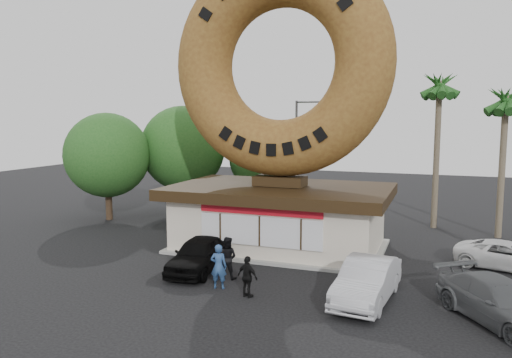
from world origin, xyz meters
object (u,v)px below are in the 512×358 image
object	(u,v)px
person_left	(219,266)
donut_shop	(280,215)
giant_donut	(281,64)
car_white	(508,256)
car_black	(199,254)
person_center	(227,258)
person_right	(248,277)
street_lamp	(298,150)
car_silver	(367,281)
car_grey	(500,302)

from	to	relation	value
person_left	donut_shop	bearing A→B (deg)	-103.63
person_left	giant_donut	bearing A→B (deg)	-103.63
person_left	car_white	distance (m)	13.10
car_black	car_white	distance (m)	13.91
person_center	person_right	distance (m)	2.43
person_left	person_right	size ratio (longest dim) A/B	1.13
person_center	car_white	distance (m)	12.64
donut_shop	person_left	bearing A→B (deg)	-92.96
giant_donut	person_left	distance (m)	10.98
donut_shop	street_lamp	size ratio (longest dim) A/B	1.40
person_left	person_center	world-z (taller)	person_left
donut_shop	car_white	xyz separation A→B (m)	(10.78, 0.03, -1.14)
person_left	car_silver	xyz separation A→B (m)	(5.75, 0.65, -0.12)
street_lamp	car_silver	bearing A→B (deg)	-65.92
person_left	car_black	distance (m)	2.52
street_lamp	car_white	distance (m)	16.56
person_center	person_left	bearing A→B (deg)	98.01
street_lamp	car_grey	world-z (taller)	street_lamp
street_lamp	car_black	bearing A→B (deg)	-91.10
car_white	car_black	bearing A→B (deg)	125.16
street_lamp	giant_donut	bearing A→B (deg)	-79.49
donut_shop	car_black	world-z (taller)	donut_shop
street_lamp	car_silver	size ratio (longest dim) A/B	1.68
car_white	donut_shop	bearing A→B (deg)	103.71
giant_donut	person_center	world-z (taller)	giant_donut
giant_donut	person_left	size ratio (longest dim) A/B	6.26
giant_donut	car_black	xyz separation A→B (m)	(-2.15, -5.11, -8.71)
giant_donut	street_lamp	size ratio (longest dim) A/B	1.42
person_right	person_center	bearing A→B (deg)	-27.94
car_grey	car_silver	bearing A→B (deg)	138.21
person_center	car_white	size ratio (longest dim) A/B	0.40
street_lamp	car_white	world-z (taller)	street_lamp
person_left	car_white	xyz separation A→B (m)	(11.14, 6.89, -0.28)
car_black	giant_donut	bearing A→B (deg)	62.39
car_black	car_white	xyz separation A→B (m)	(12.93, 5.12, -0.14)
donut_shop	car_black	xyz separation A→B (m)	(-2.15, -5.09, -1.01)
car_black	car_grey	size ratio (longest dim) A/B	0.89
donut_shop	street_lamp	world-z (taller)	street_lamp
person_right	car_silver	distance (m)	4.46
person_left	car_white	size ratio (longest dim) A/B	0.40
person_center	car_white	bearing A→B (deg)	-154.30
donut_shop	person_center	size ratio (longest dim) A/B	6.21
person_left	car_black	size ratio (longest dim) A/B	0.41
donut_shop	giant_donut	bearing A→B (deg)	90.00
street_lamp	car_grey	distance (m)	20.71
giant_donut	donut_shop	bearing A→B (deg)	-90.00
person_right	car_black	xyz separation A→B (m)	(-3.24, 2.28, -0.04)
street_lamp	person_left	distance (m)	17.31
person_center	person_right	size ratio (longest dim) A/B	1.13
street_lamp	car_silver	distance (m)	18.15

